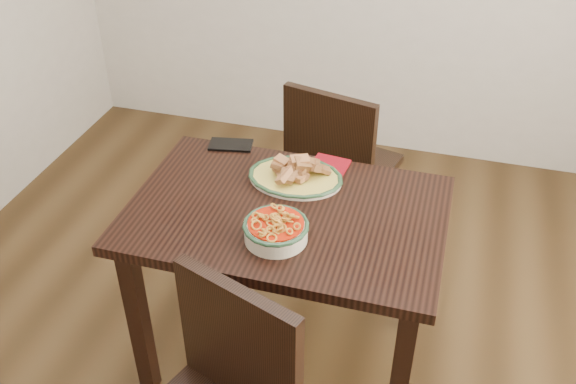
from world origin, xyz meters
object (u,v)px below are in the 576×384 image
(noodle_bowl, at_px, (276,228))
(smartphone, at_px, (231,145))
(chair_far, at_px, (338,163))
(dining_table, at_px, (286,235))
(fish_plate, at_px, (295,170))

(noodle_bowl, distance_m, smartphone, 0.61)
(chair_far, relative_size, noodle_bowl, 4.14)
(dining_table, height_order, fish_plate, fish_plate)
(noodle_bowl, bearing_deg, dining_table, 94.11)
(chair_far, height_order, smartphone, chair_far)
(fish_plate, relative_size, noodle_bowl, 1.59)
(dining_table, height_order, chair_far, chair_far)
(dining_table, bearing_deg, smartphone, 133.89)
(dining_table, height_order, smartphone, smartphone)
(fish_plate, bearing_deg, dining_table, -84.20)
(dining_table, distance_m, chair_far, 0.73)
(chair_far, xyz_separation_m, smartphone, (-0.36, -0.38, 0.26))
(fish_plate, distance_m, smartphone, 0.35)
(noodle_bowl, height_order, smartphone, noodle_bowl)
(fish_plate, xyz_separation_m, noodle_bowl, (0.03, -0.34, -0.00))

